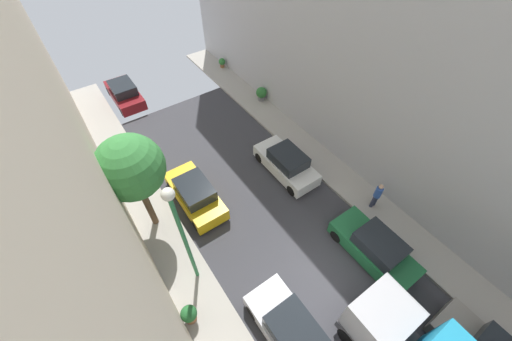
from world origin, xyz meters
TOP-DOWN VIEW (x-y plane):
  - ground at (0.00, 0.00)m, footprint 32.00×32.00m
  - sidewalk_right at (5.00, 0.00)m, footprint 2.00×44.00m
  - parked_car_left_3 at (-2.70, -1.08)m, footprint 1.78×4.20m
  - parked_car_left_4 at (-2.70, 7.05)m, footprint 1.78×4.20m
  - parked_car_left_5 at (-2.70, 18.39)m, footprint 1.78×4.20m
  - parked_car_right_2 at (2.70, -0.54)m, footprint 1.78×4.20m
  - parked_car_right_3 at (2.70, 6.01)m, footprint 1.78×4.20m
  - pedestrian at (4.92, 1.33)m, footprint 0.40×0.36m
  - street_tree_0 at (-5.07, 7.05)m, footprint 2.88×2.88m
  - potted_plant_1 at (5.62, 12.59)m, footprint 0.79×0.79m
  - potted_plant_2 at (5.64, 18.34)m, footprint 0.55×0.55m
  - potted_plant_4 at (-5.67, 1.79)m, footprint 0.67×0.67m
  - lamp_post at (-4.60, 3.31)m, footprint 0.44×0.44m

SIDE VIEW (x-z plane):
  - ground at x=0.00m, z-range 0.00..0.00m
  - sidewalk_right at x=5.00m, z-range 0.00..0.15m
  - potted_plant_2 at x=5.64m, z-range 0.20..0.99m
  - potted_plant_1 at x=5.62m, z-range 0.20..1.22m
  - potted_plant_4 at x=-5.67m, z-range 0.21..1.22m
  - parked_car_left_3 at x=-2.70m, z-range -0.06..1.50m
  - parked_car_left_4 at x=-2.70m, z-range -0.06..1.50m
  - parked_car_left_5 at x=-2.70m, z-range -0.06..1.50m
  - parked_car_right_2 at x=2.70m, z-range -0.06..1.50m
  - parked_car_right_3 at x=2.70m, z-range -0.06..1.50m
  - pedestrian at x=4.92m, z-range 0.21..1.93m
  - lamp_post at x=-4.60m, z-range 1.07..7.37m
  - street_tree_0 at x=-5.07m, z-range 1.49..7.12m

